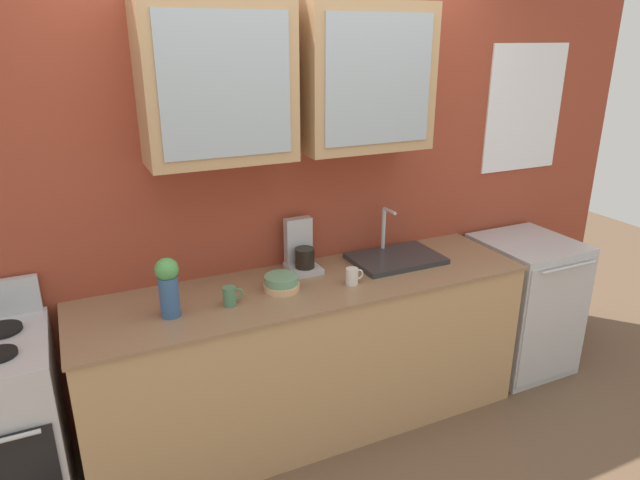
% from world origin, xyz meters
% --- Properties ---
extents(ground_plane, '(10.00, 10.00, 0.00)m').
position_xyz_m(ground_plane, '(0.00, 0.00, 0.00)').
color(ground_plane, brown).
extents(back_wall_unit, '(4.91, 0.42, 2.76)m').
position_xyz_m(back_wall_unit, '(0.01, 0.33, 1.49)').
color(back_wall_unit, '#993D28').
rests_on(back_wall_unit, ground_plane).
extents(counter, '(2.45, 0.65, 0.89)m').
position_xyz_m(counter, '(0.00, 0.00, 0.45)').
color(counter, tan).
rests_on(counter, ground_plane).
extents(sink_faucet, '(0.52, 0.36, 0.29)m').
position_xyz_m(sink_faucet, '(0.59, 0.09, 0.91)').
color(sink_faucet, '#2D2D30').
rests_on(sink_faucet, counter).
extents(bowl_stack, '(0.19, 0.19, 0.08)m').
position_xyz_m(bowl_stack, '(-0.16, -0.01, 0.93)').
color(bowl_stack, '#E0AD7F').
rests_on(bowl_stack, counter).
extents(vase, '(0.11, 0.11, 0.29)m').
position_xyz_m(vase, '(-0.74, -0.05, 1.05)').
color(vase, '#33598C').
rests_on(vase, counter).
extents(cup_near_sink, '(0.10, 0.07, 0.09)m').
position_xyz_m(cup_near_sink, '(0.20, -0.10, 0.94)').
color(cup_near_sink, silver).
rests_on(cup_near_sink, counter).
extents(cup_near_bowls, '(0.10, 0.07, 0.10)m').
position_xyz_m(cup_near_bowls, '(-0.46, -0.07, 0.94)').
color(cup_near_bowls, '#4C7F59').
rests_on(cup_near_bowls, counter).
extents(dishwasher, '(0.57, 0.63, 0.89)m').
position_xyz_m(dishwasher, '(1.56, -0.00, 0.45)').
color(dishwasher, silver).
rests_on(dishwasher, ground_plane).
extents(coffee_maker, '(0.17, 0.20, 0.29)m').
position_xyz_m(coffee_maker, '(0.04, 0.21, 1.00)').
color(coffee_maker, '#B7B7BC').
rests_on(coffee_maker, counter).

